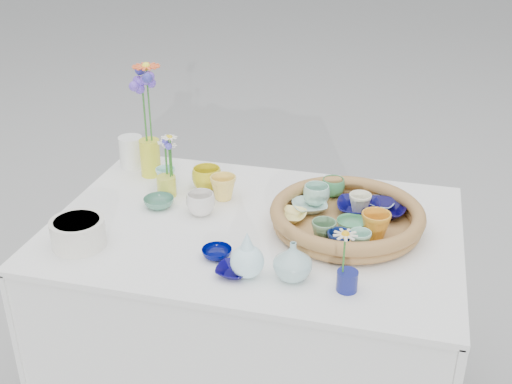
# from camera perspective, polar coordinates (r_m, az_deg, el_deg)

# --- Properties ---
(wicker_tray) EXTENTS (0.47, 0.47, 0.08)m
(wicker_tray) POSITION_cam_1_polar(r_m,az_deg,el_deg) (1.98, 8.08, -2.24)
(wicker_tray) COLOR brown
(wicker_tray) RESTS_ON display_table
(tray_ceramic_0) EXTENTS (0.15, 0.15, 0.03)m
(tray_ceramic_0) POSITION_cam_1_polar(r_m,az_deg,el_deg) (2.05, 9.08, -1.38)
(tray_ceramic_0) COLOR #060645
(tray_ceramic_0) RESTS_ON wicker_tray
(tray_ceramic_1) EXTENTS (0.15, 0.15, 0.03)m
(tray_ceramic_1) POSITION_cam_1_polar(r_m,az_deg,el_deg) (2.06, 11.36, -1.56)
(tray_ceramic_1) COLOR #060333
(tray_ceramic_1) RESTS_ON wicker_tray
(tray_ceramic_2) EXTENTS (0.09, 0.09, 0.08)m
(tray_ceramic_2) POSITION_cam_1_polar(r_m,az_deg,el_deg) (1.91, 10.58, -2.93)
(tray_ceramic_2) COLOR orange
(tray_ceramic_2) RESTS_ON wicker_tray
(tray_ceramic_3) EXTENTS (0.09, 0.09, 0.03)m
(tray_ceramic_3) POSITION_cam_1_polar(r_m,az_deg,el_deg) (1.96, 8.49, -2.86)
(tray_ceramic_3) COLOR #539F6F
(tray_ceramic_3) RESTS_ON wicker_tray
(tray_ceramic_4) EXTENTS (0.09, 0.09, 0.07)m
(tray_ceramic_4) POSITION_cam_1_polar(r_m,az_deg,el_deg) (1.87, 6.04, -3.53)
(tray_ceramic_4) COLOR #5C845C
(tray_ceramic_4) RESTS_ON wicker_tray
(tray_ceramic_5) EXTENTS (0.15, 0.15, 0.03)m
(tray_ceramic_5) POSITION_cam_1_polar(r_m,az_deg,el_deg) (2.05, 4.77, -1.28)
(tray_ceramic_5) COLOR #ABCCC3
(tray_ceramic_5) RESTS_ON wicker_tray
(tray_ceramic_6) EXTENTS (0.09, 0.09, 0.07)m
(tray_ceramic_6) POSITION_cam_1_polar(r_m,az_deg,el_deg) (2.08, 5.39, -0.27)
(tray_ceramic_6) COLOR #A0D7C0
(tray_ceramic_6) RESTS_ON wicker_tray
(tray_ceramic_7) EXTENTS (0.09, 0.09, 0.07)m
(tray_ceramic_7) POSITION_cam_1_polar(r_m,az_deg,el_deg) (2.04, 9.22, -1.03)
(tray_ceramic_7) COLOR white
(tray_ceramic_7) RESTS_ON wicker_tray
(tray_ceramic_8) EXTENTS (0.10, 0.10, 0.02)m
(tray_ceramic_8) POSITION_cam_1_polar(r_m,az_deg,el_deg) (2.10, 11.08, -1.04)
(tray_ceramic_8) COLOR #B2CFFC
(tray_ceramic_8) RESTS_ON wicker_tray
(tray_ceramic_9) EXTENTS (0.07, 0.07, 0.06)m
(tray_ceramic_9) POSITION_cam_1_polar(r_m,az_deg,el_deg) (1.83, 7.37, -4.42)
(tray_ceramic_9) COLOR #0B1A4D
(tray_ceramic_9) RESTS_ON wicker_tray
(tray_ceramic_10) EXTENTS (0.11, 0.11, 0.02)m
(tray_ceramic_10) POSITION_cam_1_polar(r_m,az_deg,el_deg) (1.99, 3.05, -2.13)
(tray_ceramic_10) COLOR #FFF185
(tray_ceramic_10) RESTS_ON wicker_tray
(tray_ceramic_11) EXTENTS (0.08, 0.08, 0.06)m
(tray_ceramic_11) POSITION_cam_1_polar(r_m,az_deg,el_deg) (1.85, 9.22, -4.31)
(tray_ceramic_11) COLOR #8AC3A9
(tray_ceramic_11) RESTS_ON wicker_tray
(tray_ceramic_12) EXTENTS (0.10, 0.10, 0.06)m
(tray_ceramic_12) POSITION_cam_1_polar(r_m,az_deg,el_deg) (2.14, 6.87, 0.43)
(tray_ceramic_12) COLOR #3B864F
(tray_ceramic_12) RESTS_ON wicker_tray
(loose_ceramic_0) EXTENTS (0.13, 0.13, 0.08)m
(loose_ceramic_0) POSITION_cam_1_polar(r_m,az_deg,el_deg) (2.21, -4.39, 1.20)
(loose_ceramic_0) COLOR gold
(loose_ceramic_0) RESTS_ON display_table
(loose_ceramic_1) EXTENTS (0.10, 0.10, 0.08)m
(loose_ceramic_1) POSITION_cam_1_polar(r_m,az_deg,el_deg) (2.14, -2.93, 0.39)
(loose_ceramic_1) COLOR #FAD25B
(loose_ceramic_1) RESTS_ON display_table
(loose_ceramic_2) EXTENTS (0.11, 0.11, 0.03)m
(loose_ceramic_2) POSITION_cam_1_polar(r_m,az_deg,el_deg) (2.13, -8.63, -0.92)
(loose_ceramic_2) COLOR #457962
(loose_ceramic_2) RESTS_ON display_table
(loose_ceramic_3) EXTENTS (0.12, 0.12, 0.07)m
(loose_ceramic_3) POSITION_cam_1_polar(r_m,az_deg,el_deg) (2.06, -4.94, -1.05)
(loose_ceramic_3) COLOR silver
(loose_ceramic_3) RESTS_ON display_table
(loose_ceramic_4) EXTENTS (0.11, 0.11, 0.03)m
(loose_ceramic_4) POSITION_cam_1_polar(r_m,az_deg,el_deg) (1.84, -3.50, -5.43)
(loose_ceramic_4) COLOR #000550
(loose_ceramic_4) RESTS_ON display_table
(loose_ceramic_5) EXTENTS (0.09, 0.09, 0.06)m
(loose_ceramic_5) POSITION_cam_1_polar(r_m,az_deg,el_deg) (2.27, -8.03, 1.38)
(loose_ceramic_5) COLOR #A1DFD1
(loose_ceramic_5) RESTS_ON display_table
(loose_ceramic_6) EXTENTS (0.10, 0.10, 0.02)m
(loose_ceramic_6) POSITION_cam_1_polar(r_m,az_deg,el_deg) (1.76, -2.04, -7.02)
(loose_ceramic_6) COLOR #05014A
(loose_ceramic_6) RESTS_ON display_table
(fluted_bowl) EXTENTS (0.17, 0.17, 0.08)m
(fluted_bowl) POSITION_cam_1_polar(r_m,az_deg,el_deg) (1.95, -15.53, -3.51)
(fluted_bowl) COLOR silver
(fluted_bowl) RESTS_ON display_table
(bud_vase_paleblue) EXTENTS (0.09, 0.09, 0.14)m
(bud_vase_paleblue) POSITION_cam_1_polar(r_m,az_deg,el_deg) (1.72, -0.79, -5.50)
(bud_vase_paleblue) COLOR #C4F2FB
(bud_vase_paleblue) RESTS_ON display_table
(bud_vase_seafoam) EXTENTS (0.11, 0.11, 0.11)m
(bud_vase_seafoam) POSITION_cam_1_polar(r_m,az_deg,el_deg) (1.73, 3.29, -6.11)
(bud_vase_seafoam) COLOR #9DC2C1
(bud_vase_seafoam) RESTS_ON display_table
(bud_vase_cobalt) EXTENTS (0.06, 0.06, 0.06)m
(bud_vase_cobalt) POSITION_cam_1_polar(r_m,az_deg,el_deg) (1.71, 8.10, -7.82)
(bud_vase_cobalt) COLOR navy
(bud_vase_cobalt) RESTS_ON display_table
(single_daisy) EXTENTS (0.09, 0.09, 0.13)m
(single_daisy) POSITION_cam_1_polar(r_m,az_deg,el_deg) (1.66, 7.83, -5.44)
(single_daisy) COLOR beige
(single_daisy) RESTS_ON bud_vase_cobalt
(tall_vase_yellow) EXTENTS (0.07, 0.07, 0.14)m
(tall_vase_yellow) POSITION_cam_1_polar(r_m,az_deg,el_deg) (2.33, -9.38, 3.03)
(tall_vase_yellow) COLOR yellow
(tall_vase_yellow) RESTS_ON display_table
(gerbera) EXTENTS (0.12, 0.12, 0.29)m
(gerbera) POSITION_cam_1_polar(r_m,az_deg,el_deg) (2.26, -9.49, 7.69)
(gerbera) COLOR #FF5E29
(gerbera) RESTS_ON tall_vase_yellow
(hydrangea) EXTENTS (0.11, 0.11, 0.31)m
(hydrangea) POSITION_cam_1_polar(r_m,az_deg,el_deg) (2.27, -9.89, 7.06)
(hydrangea) COLOR #35349B
(hydrangea) RESTS_ON tall_vase_yellow
(white_pitcher) EXTENTS (0.14, 0.11, 0.12)m
(white_pitcher) POSITION_cam_1_polar(r_m,az_deg,el_deg) (2.42, -11.03, 3.50)
(white_pitcher) COLOR white
(white_pitcher) RESTS_ON display_table
(daisy_cup) EXTENTS (0.07, 0.07, 0.07)m
(daisy_cup) POSITION_cam_1_polar(r_m,az_deg,el_deg) (2.19, -7.95, 0.53)
(daisy_cup) COLOR #CDD13E
(daisy_cup) RESTS_ON display_table
(daisy_posy) EXTENTS (0.10, 0.10, 0.15)m
(daisy_posy) POSITION_cam_1_polar(r_m,az_deg,el_deg) (2.15, -7.75, 3.23)
(daisy_posy) COLOR white
(daisy_posy) RESTS_ON daisy_cup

